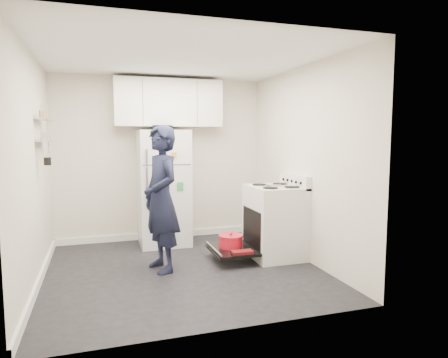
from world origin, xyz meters
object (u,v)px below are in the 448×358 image
object	(u,v)px
open_oven_door	(232,245)
refrigerator	(163,187)
person	(161,199)
electric_range	(274,222)

from	to	relation	value
open_oven_door	refrigerator	world-z (taller)	refrigerator
open_oven_door	person	xyz separation A→B (m)	(-0.92, -0.11, 0.67)
electric_range	open_oven_door	bearing A→B (deg)	177.51
open_oven_door	person	bearing A→B (deg)	-173.40
open_oven_door	electric_range	bearing A→B (deg)	-2.49
electric_range	refrigerator	world-z (taller)	refrigerator
open_oven_door	person	distance (m)	1.14
open_oven_door	person	size ratio (longest dim) A/B	0.40
electric_range	refrigerator	xyz separation A→B (m)	(-1.29, 1.10, 0.39)
electric_range	person	world-z (taller)	person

